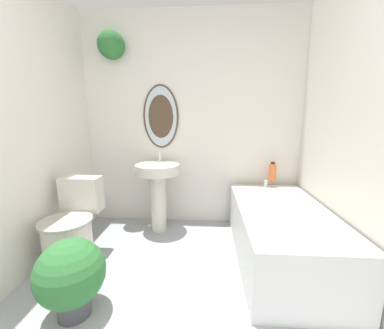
{
  "coord_description": "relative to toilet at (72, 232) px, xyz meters",
  "views": [
    {
      "loc": [
        0.18,
        -0.38,
        1.25
      ],
      "look_at": [
        0.06,
        1.45,
        0.88
      ],
      "focal_mm": 22.0,
      "sensor_mm": 36.0,
      "label": 1
    }
  ],
  "objects": [
    {
      "name": "wall_left",
      "position": [
        -0.3,
        -0.22,
        0.9
      ],
      "size": [
        0.06,
        2.46,
        2.4
      ],
      "color": "silver",
      "rests_on": "ground_plane"
    },
    {
      "name": "wall_right",
      "position": [
        2.22,
        -0.22,
        0.9
      ],
      "size": [
        0.06,
        2.46,
        2.4
      ],
      "color": "silver",
      "rests_on": "ground_plane"
    },
    {
      "name": "pedestal_sink",
      "position": [
        0.61,
        0.68,
        0.24
      ],
      "size": [
        0.48,
        0.48,
        0.86
      ],
      "color": "beige",
      "rests_on": "ground_plane"
    },
    {
      "name": "shampoo_bottle",
      "position": [
        1.86,
        0.82,
        0.37
      ],
      "size": [
        0.08,
        0.08,
        0.21
      ],
      "color": "#DB6633",
      "rests_on": "bathtub"
    },
    {
      "name": "wall_back",
      "position": [
        0.9,
        0.98,
        0.96
      ],
      "size": [
        2.58,
        0.29,
        2.4
      ],
      "color": "silver",
      "rests_on": "ground_plane"
    },
    {
      "name": "toilet",
      "position": [
        0.0,
        0.0,
        0.0
      ],
      "size": [
        0.41,
        0.56,
        0.72
      ],
      "color": "beige",
      "rests_on": "ground_plane"
    },
    {
      "name": "potted_plant",
      "position": [
        0.3,
        -0.52,
        -0.01
      ],
      "size": [
        0.42,
        0.42,
        0.51
      ],
      "color": "#47474C",
      "rests_on": "ground_plane"
    },
    {
      "name": "bathtub",
      "position": [
        1.8,
        0.19,
        -0.04
      ],
      "size": [
        0.75,
        1.44,
        0.57
      ],
      "color": "silver",
      "rests_on": "ground_plane"
    }
  ]
}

